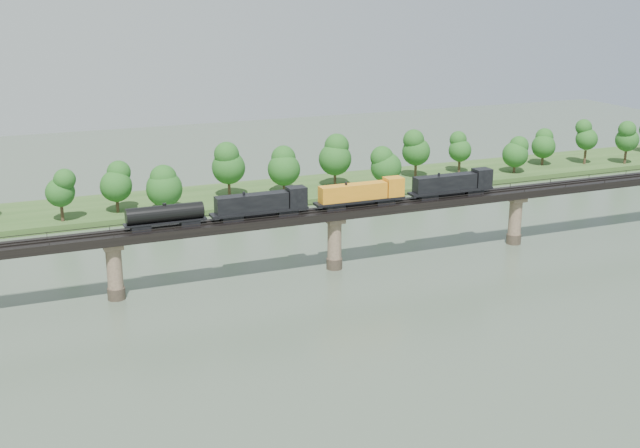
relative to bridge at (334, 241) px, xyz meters
name	(u,v)px	position (x,y,z in m)	size (l,w,h in m)	color
ground	(411,329)	(0.00, -30.00, -5.46)	(400.00, 400.00, 0.00)	#3B4A3A
far_bank	(247,196)	(0.00, 55.00, -4.66)	(300.00, 24.00, 1.60)	#2D4C1E
bridge	(334,241)	(0.00, 0.00, 0.00)	(236.00, 30.00, 11.50)	#473A2D
bridge_superstructure	(335,208)	(0.00, 0.00, 6.33)	(220.00, 4.90, 0.75)	black
far_treeline	(218,171)	(-8.21, 50.52, 3.37)	(289.06, 17.54, 13.60)	#382619
freight_train	(328,197)	(-1.28, 0.00, 8.38)	(71.28, 2.78, 4.91)	black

